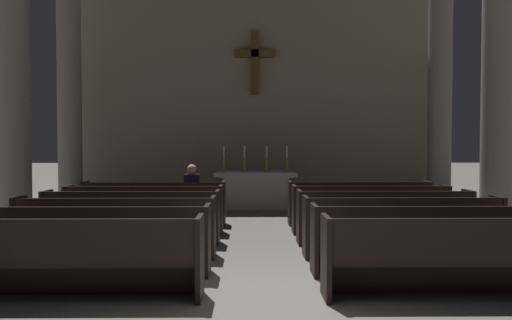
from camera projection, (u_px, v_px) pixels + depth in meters
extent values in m
plane|color=#66635E|center=(263.00, 298.00, 5.78)|extent=(80.00, 80.00, 0.00)
cube|color=black|center=(68.00, 262.00, 5.74)|extent=(2.94, 0.40, 0.05)
cube|color=black|center=(60.00, 242.00, 5.51)|extent=(2.94, 0.05, 0.50)
cube|color=black|center=(74.00, 277.00, 5.93)|extent=(2.94, 0.04, 0.40)
cube|color=black|center=(200.00, 258.00, 5.74)|extent=(0.06, 0.50, 0.95)
cube|color=black|center=(96.00, 244.00, 6.79)|extent=(2.94, 0.40, 0.05)
cube|color=black|center=(91.00, 226.00, 6.55)|extent=(2.94, 0.05, 0.50)
cube|color=black|center=(100.00, 257.00, 6.97)|extent=(2.94, 0.04, 0.40)
cube|color=black|center=(207.00, 240.00, 6.78)|extent=(0.06, 0.50, 0.95)
cube|color=black|center=(117.00, 230.00, 7.83)|extent=(2.94, 0.40, 0.05)
cube|color=black|center=(113.00, 215.00, 7.60)|extent=(2.94, 0.05, 0.50)
cube|color=black|center=(120.00, 242.00, 8.02)|extent=(2.94, 0.04, 0.40)
cube|color=black|center=(213.00, 227.00, 7.83)|extent=(0.06, 0.50, 0.95)
cube|color=black|center=(19.00, 227.00, 7.79)|extent=(0.06, 0.50, 0.95)
cube|color=black|center=(132.00, 220.00, 8.88)|extent=(2.94, 0.40, 0.05)
cube|color=black|center=(129.00, 206.00, 8.64)|extent=(2.94, 0.05, 0.50)
cube|color=black|center=(135.00, 231.00, 9.06)|extent=(2.94, 0.04, 0.40)
cube|color=black|center=(218.00, 217.00, 8.87)|extent=(0.06, 0.50, 0.95)
cube|color=black|center=(46.00, 217.00, 8.84)|extent=(0.06, 0.50, 0.95)
cube|color=black|center=(145.00, 212.00, 9.92)|extent=(2.94, 0.40, 0.05)
cube|color=black|center=(142.00, 199.00, 9.69)|extent=(2.94, 0.05, 0.50)
cube|color=black|center=(147.00, 222.00, 10.11)|extent=(2.94, 0.04, 0.40)
cube|color=black|center=(221.00, 209.00, 9.92)|extent=(0.06, 0.50, 0.95)
cube|color=black|center=(68.00, 210.00, 9.88)|extent=(0.06, 0.50, 0.95)
cube|color=black|center=(155.00, 205.00, 10.97)|extent=(2.94, 0.40, 0.05)
cube|color=black|center=(153.00, 194.00, 10.73)|extent=(2.94, 0.05, 0.50)
cube|color=black|center=(156.00, 214.00, 11.16)|extent=(2.94, 0.04, 0.40)
cube|color=black|center=(224.00, 203.00, 10.96)|extent=(0.06, 0.50, 0.95)
cube|color=black|center=(85.00, 203.00, 10.93)|extent=(0.06, 0.50, 0.95)
cube|color=black|center=(456.00, 261.00, 5.79)|extent=(2.94, 0.40, 0.05)
cube|color=black|center=(465.00, 241.00, 5.56)|extent=(2.94, 0.05, 0.50)
cube|color=black|center=(449.00, 276.00, 5.98)|extent=(2.94, 0.04, 0.40)
cube|color=black|center=(326.00, 257.00, 5.75)|extent=(0.06, 0.50, 0.95)
cube|color=black|center=(424.00, 243.00, 6.84)|extent=(2.94, 0.40, 0.05)
cube|color=black|center=(431.00, 225.00, 6.60)|extent=(2.94, 0.05, 0.50)
cube|color=black|center=(420.00, 256.00, 7.03)|extent=(2.94, 0.04, 0.40)
cube|color=black|center=(314.00, 240.00, 6.80)|extent=(0.06, 0.50, 0.95)
cube|color=black|center=(401.00, 230.00, 7.88)|extent=(2.94, 0.40, 0.05)
cube|color=black|center=(406.00, 214.00, 7.65)|extent=(2.94, 0.05, 0.50)
cube|color=black|center=(398.00, 242.00, 8.07)|extent=(2.94, 0.04, 0.40)
cube|color=black|center=(306.00, 227.00, 7.84)|extent=(0.06, 0.50, 0.95)
cube|color=black|center=(497.00, 226.00, 7.88)|extent=(0.06, 0.50, 0.95)
cube|color=black|center=(384.00, 219.00, 8.93)|extent=(2.94, 0.40, 0.05)
cube|color=black|center=(387.00, 206.00, 8.70)|extent=(2.94, 0.05, 0.50)
cube|color=black|center=(381.00, 230.00, 9.12)|extent=(2.94, 0.04, 0.40)
cube|color=black|center=(299.00, 217.00, 8.89)|extent=(0.06, 0.50, 0.95)
cube|color=black|center=(468.00, 217.00, 8.93)|extent=(0.06, 0.50, 0.95)
cube|color=black|center=(370.00, 211.00, 9.98)|extent=(2.94, 0.40, 0.05)
cube|color=black|center=(372.00, 199.00, 9.74)|extent=(2.94, 0.05, 0.50)
cube|color=black|center=(367.00, 221.00, 10.16)|extent=(2.94, 0.04, 0.40)
cube|color=black|center=(294.00, 209.00, 9.94)|extent=(0.06, 0.50, 0.95)
cube|color=black|center=(445.00, 209.00, 9.97)|extent=(0.06, 0.50, 0.95)
cube|color=black|center=(358.00, 205.00, 11.02)|extent=(2.94, 0.40, 0.05)
cube|color=black|center=(361.00, 194.00, 10.79)|extent=(2.94, 0.05, 0.50)
cube|color=black|center=(356.00, 214.00, 11.21)|extent=(2.94, 0.04, 0.40)
cube|color=black|center=(290.00, 203.00, 10.98)|extent=(0.06, 0.50, 0.95)
cube|color=black|center=(427.00, 203.00, 11.02)|extent=(0.06, 0.50, 0.95)
cube|color=gray|center=(16.00, 224.00, 10.52)|extent=(0.89, 0.89, 0.20)
cylinder|color=gray|center=(14.00, 59.00, 10.41)|extent=(0.63, 0.63, 7.05)
cube|color=gray|center=(495.00, 223.00, 10.64)|extent=(0.89, 0.89, 0.20)
cylinder|color=gray|center=(498.00, 59.00, 10.52)|extent=(0.63, 0.63, 7.05)
cube|color=gray|center=(71.00, 205.00, 13.72)|extent=(0.89, 0.89, 0.20)
cylinder|color=gray|center=(69.00, 78.00, 13.61)|extent=(0.63, 0.63, 7.05)
cube|color=gray|center=(438.00, 204.00, 13.84)|extent=(0.89, 0.89, 0.20)
cylinder|color=gray|center=(440.00, 79.00, 13.73)|extent=(0.63, 0.63, 7.05)
cube|color=#BCB7AD|center=(255.00, 193.00, 13.63)|extent=(1.76, 0.72, 0.88)
cube|color=#BCB7AD|center=(255.00, 174.00, 13.62)|extent=(2.20, 0.90, 0.12)
cube|color=silver|center=(255.00, 172.00, 13.61)|extent=(2.09, 0.86, 0.01)
cylinder|color=#B79338|center=(224.00, 171.00, 13.60)|extent=(0.16, 0.16, 0.02)
cylinder|color=#B79338|center=(224.00, 165.00, 13.60)|extent=(0.07, 0.07, 0.38)
cylinder|color=silver|center=(224.00, 152.00, 13.59)|extent=(0.04, 0.04, 0.31)
cylinder|color=#B79338|center=(244.00, 171.00, 13.61)|extent=(0.16, 0.16, 0.02)
cylinder|color=#B79338|center=(244.00, 165.00, 13.60)|extent=(0.07, 0.07, 0.38)
cylinder|color=silver|center=(244.00, 152.00, 13.59)|extent=(0.04, 0.04, 0.31)
cylinder|color=#B79338|center=(267.00, 171.00, 13.62)|extent=(0.16, 0.16, 0.02)
cylinder|color=#B79338|center=(267.00, 165.00, 13.61)|extent=(0.07, 0.07, 0.38)
cylinder|color=silver|center=(267.00, 152.00, 13.60)|extent=(0.04, 0.04, 0.31)
cylinder|color=#B79338|center=(287.00, 171.00, 13.62)|extent=(0.16, 0.16, 0.02)
cylinder|color=#B79338|center=(287.00, 165.00, 13.62)|extent=(0.07, 0.07, 0.38)
cylinder|color=silver|center=(287.00, 152.00, 13.61)|extent=(0.04, 0.04, 0.31)
cube|color=gray|center=(255.00, 77.00, 15.26)|extent=(11.07, 0.25, 7.57)
cube|color=brown|center=(255.00, 63.00, 15.01)|extent=(0.23, 0.23, 1.88)
cube|color=brown|center=(255.00, 54.00, 15.00)|extent=(1.20, 0.23, 0.23)
cube|color=#26262B|center=(193.00, 213.00, 11.16)|extent=(0.24, 0.14, 0.45)
cube|color=#26262B|center=(193.00, 201.00, 11.02)|extent=(0.28, 0.36, 0.12)
cube|color=black|center=(192.00, 187.00, 10.88)|extent=(0.32, 0.20, 0.54)
sphere|color=beige|center=(192.00, 169.00, 10.87)|extent=(0.20, 0.20, 0.20)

